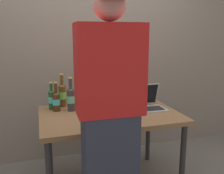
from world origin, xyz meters
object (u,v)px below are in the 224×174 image
(beer_bottle_amber, at_px, (62,94))
(person_figure, at_px, (110,122))
(laptop, at_px, (146,103))
(beer_bottle_green, at_px, (71,98))
(beer_bottle_brown, at_px, (52,99))
(coffee_mug, at_px, (124,119))
(beer_bottle_dark, at_px, (56,101))

(beer_bottle_amber, xyz_separation_m, person_figure, (0.22, -0.99, 0.02))
(laptop, relative_size, beer_bottle_green, 1.01)
(laptop, distance_m, beer_bottle_green, 0.75)
(beer_bottle_brown, bearing_deg, coffee_mug, -47.48)
(person_figure, xyz_separation_m, coffee_mug, (0.22, 0.33, -0.11))
(laptop, height_order, beer_bottle_amber, beer_bottle_amber)
(beer_bottle_brown, height_order, person_figure, person_figure)
(beer_bottle_dark, bearing_deg, beer_bottle_green, -14.55)
(beer_bottle_amber, relative_size, beer_bottle_dark, 1.19)
(laptop, xyz_separation_m, beer_bottle_dark, (-0.88, 0.17, 0.05))
(laptop, relative_size, beer_bottle_dark, 1.17)
(beer_bottle_green, xyz_separation_m, person_figure, (0.15, -0.81, 0.03))
(beer_bottle_brown, relative_size, person_figure, 0.15)
(beer_bottle_green, xyz_separation_m, coffee_mug, (0.37, -0.49, -0.08))
(beer_bottle_amber, xyz_separation_m, beer_bottle_green, (0.07, -0.18, -0.00))
(laptop, bearing_deg, beer_bottle_brown, 165.26)
(beer_bottle_green, relative_size, person_figure, 0.18)
(laptop, relative_size, coffee_mug, 3.07)
(beer_bottle_dark, distance_m, coffee_mug, 0.73)
(laptop, xyz_separation_m, beer_bottle_amber, (-0.80, 0.31, 0.08))
(laptop, distance_m, beer_bottle_brown, 0.95)
(beer_bottle_brown, relative_size, beer_bottle_amber, 0.80)
(beer_bottle_amber, height_order, beer_bottle_dark, beer_bottle_amber)
(beer_bottle_brown, bearing_deg, beer_bottle_amber, 30.76)
(beer_bottle_amber, xyz_separation_m, coffee_mug, (0.44, -0.66, -0.09))
(beer_bottle_green, height_order, person_figure, person_figure)
(beer_bottle_dark, distance_m, person_figure, 0.90)
(beer_bottle_amber, bearing_deg, laptop, -20.87)
(person_figure, bearing_deg, coffee_mug, 56.28)
(beer_bottle_dark, height_order, person_figure, person_figure)
(beer_bottle_brown, height_order, beer_bottle_dark, beer_bottle_dark)
(laptop, height_order, beer_bottle_brown, beer_bottle_brown)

